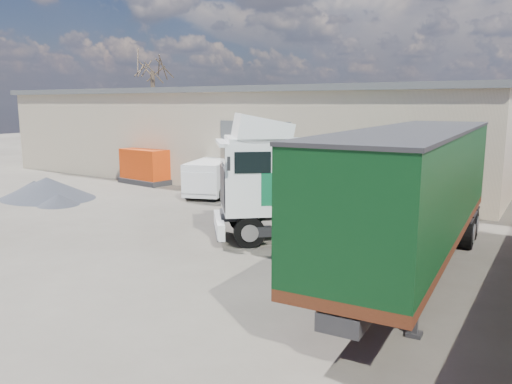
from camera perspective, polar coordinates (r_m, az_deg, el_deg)
The scene contains 8 objects.
ground at distance 15.89m, azimuth -13.33°, elevation -6.45°, with size 120.00×120.00×0.00m, color #282521.
warehouse at distance 31.61m, azimuth -0.54°, elevation 6.86°, with size 30.60×12.60×5.42m.
bare_tree at distance 42.28m, azimuth -11.82°, elevation 14.61°, with size 4.00×4.00×9.60m.
tractor_unit at distance 16.47m, azimuth 2.68°, elevation 0.63°, with size 6.16×5.65×4.15m.
box_trailer at distance 13.55m, azimuth 17.71°, elevation 0.64°, with size 3.06×11.63×3.83m.
panel_van at distance 24.46m, azimuth -5.11°, elevation 1.67°, with size 2.95×4.48×1.70m.
orange_skip at distance 28.74m, azimuth -12.23°, elevation 2.67°, with size 3.31×2.30×1.94m.
gravel_heap at distance 25.75m, azimuth -22.85°, elevation 0.40°, with size 6.00×5.30×1.01m.
Camera 1 is at (10.90, -10.66, 4.45)m, focal length 35.00 mm.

